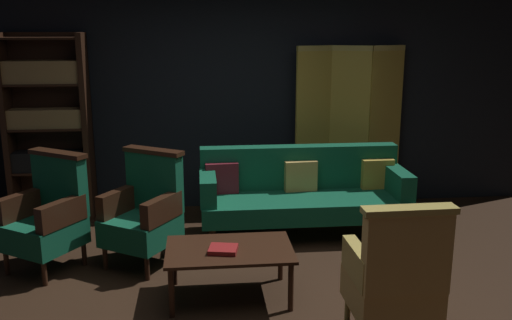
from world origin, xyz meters
name	(u,v)px	position (x,y,z in m)	size (l,w,h in m)	color
ground_plane	(266,299)	(0.00, 0.00, 0.00)	(10.00, 10.00, 0.00)	black
back_wall	(241,89)	(0.00, 2.45, 1.40)	(7.20, 0.10, 2.80)	black
folding_screen	(349,125)	(1.24, 2.22, 0.99)	(1.29, 0.22, 1.90)	#B29338
bookshelf	(48,123)	(-2.15, 2.19, 1.09)	(0.90, 0.32, 2.05)	black
velvet_couch	(302,190)	(0.55, 1.45, 0.45)	(2.12, 0.78, 0.88)	black
coffee_table	(229,254)	(-0.29, 0.06, 0.37)	(1.00, 0.64, 0.42)	black
armchair_gilt_accent	(395,277)	(0.79, -0.71, 0.49)	(0.60, 0.58, 1.04)	tan
armchair_wing_left	(48,216)	(-1.85, 0.80, 0.49)	(0.80, 0.80, 1.04)	black
armchair_wing_right	(145,212)	(-1.01, 0.81, 0.49)	(0.80, 0.80, 1.04)	black
book_red_leather	(223,249)	(-0.34, 0.00, 0.44)	(0.22, 0.19, 0.04)	maroon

